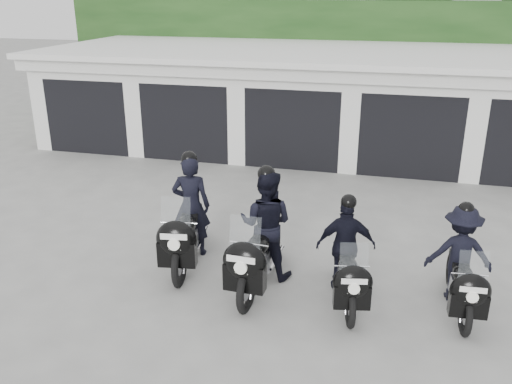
% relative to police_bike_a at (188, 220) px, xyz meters
% --- Properties ---
extents(ground, '(80.00, 80.00, 0.00)m').
position_rel_police_bike_a_xyz_m(ground, '(0.76, 0.33, -0.82)').
color(ground, '#999994').
rests_on(ground, ground).
extents(garage_block, '(16.40, 6.80, 2.96)m').
position_rel_police_bike_a_xyz_m(garage_block, '(0.76, 8.39, 0.61)').
color(garage_block, silver).
rests_on(garage_block, ground).
extents(background_vegetation, '(20.00, 3.90, 5.80)m').
position_rel_police_bike_a_xyz_m(background_vegetation, '(1.13, 13.25, 1.95)').
color(background_vegetation, '#173714').
rests_on(background_vegetation, ground).
extents(police_bike_a, '(0.94, 2.36, 2.06)m').
position_rel_police_bike_a_xyz_m(police_bike_a, '(0.00, 0.00, 0.00)').
color(police_bike_a, black).
rests_on(police_bike_a, ground).
extents(police_bike_b, '(0.96, 2.37, 2.06)m').
position_rel_police_bike_a_xyz_m(police_bike_b, '(1.46, -0.34, 0.05)').
color(police_bike_b, black).
rests_on(police_bike_b, ground).
extents(police_bike_c, '(1.04, 1.99, 1.75)m').
position_rel_police_bike_a_xyz_m(police_bike_c, '(2.87, -0.49, -0.08)').
color(police_bike_c, black).
rests_on(police_bike_c, ground).
extents(police_bike_d, '(1.06, 1.97, 1.72)m').
position_rel_police_bike_a_xyz_m(police_bike_d, '(4.61, -0.28, -0.09)').
color(police_bike_d, black).
rests_on(police_bike_d, ground).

